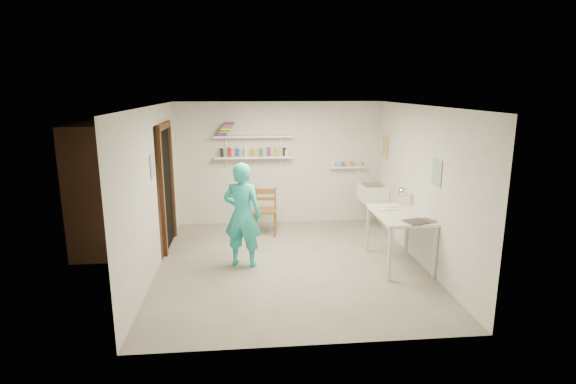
{
  "coord_description": "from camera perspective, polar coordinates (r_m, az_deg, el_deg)",
  "views": [
    {
      "loc": [
        -0.66,
        -6.46,
        2.65
      ],
      "look_at": [
        0.0,
        0.4,
        1.05
      ],
      "focal_mm": 28.0,
      "sensor_mm": 36.0,
      "label": 1
    }
  ],
  "objects": [
    {
      "name": "poster_left",
      "position": [
        6.73,
        -16.82,
        3.11
      ],
      "size": [
        0.01,
        0.28,
        0.36
      ],
      "primitive_type": "cube",
      "color": "#334C7F",
      "rests_on": "wall_left"
    },
    {
      "name": "wooden_chair",
      "position": [
        8.26,
        -2.93,
        -2.36
      ],
      "size": [
        0.46,
        0.45,
        0.91
      ],
      "primitive_type": "cube",
      "rotation": [
        0.0,
        0.0,
        -0.1
      ],
      "color": "brown",
      "rests_on": "ground"
    },
    {
      "name": "poster_right_a",
      "position": [
        8.74,
        12.24,
        5.55
      ],
      "size": [
        0.01,
        0.34,
        0.42
      ],
      "primitive_type": "cube",
      "color": "#995933",
      "rests_on": "wall_right"
    },
    {
      "name": "papers",
      "position": [
        6.94,
        14.1,
        -2.59
      ],
      "size": [
        0.3,
        0.22,
        0.02
      ],
      "color": "silver",
      "rests_on": "work_table"
    },
    {
      "name": "wall_clock",
      "position": [
        6.89,
        -6.38,
        -0.31
      ],
      "size": [
        0.28,
        0.12,
        0.29
      ],
      "primitive_type": "cylinder",
      "rotation": [
        1.57,
        0.0,
        -0.29
      ],
      "color": "#C7C788",
      "rests_on": "man"
    },
    {
      "name": "shelf_lower",
      "position": [
        8.69,
        -4.4,
        4.43
      ],
      "size": [
        1.5,
        0.22,
        0.03
      ],
      "primitive_type": "cube",
      "color": "white",
      "rests_on": "wall_back"
    },
    {
      "name": "wall_right",
      "position": [
        7.14,
        16.6,
        0.8
      ],
      "size": [
        0.02,
        4.5,
        2.4
      ],
      "primitive_type": "cube",
      "color": "silver",
      "rests_on": "ground"
    },
    {
      "name": "shelf_upper",
      "position": [
        8.64,
        -4.44,
        7.05
      ],
      "size": [
        1.5,
        0.22,
        0.03
      ],
      "primitive_type": "cube",
      "color": "white",
      "rests_on": "wall_back"
    },
    {
      "name": "work_table",
      "position": [
        7.06,
        13.91,
        -5.85
      ],
      "size": [
        0.73,
        1.22,
        0.81
      ],
      "primitive_type": "cube",
      "color": "silver",
      "rests_on": "ground"
    },
    {
      "name": "ledge_pots",
      "position": [
        8.98,
        7.52,
        3.54
      ],
      "size": [
        0.48,
        0.07,
        0.09
      ],
      "color": "silver",
      "rests_on": "ledge_shelf"
    },
    {
      "name": "corridor_box",
      "position": [
        7.94,
        -20.26,
        0.63
      ],
      "size": [
        1.4,
        1.5,
        2.1
      ],
      "primitive_type": "cube",
      "color": "brown",
      "rests_on": "ground"
    },
    {
      "name": "floor",
      "position": [
        7.01,
        0.32,
        -9.21
      ],
      "size": [
        4.0,
        4.5,
        0.02
      ],
      "primitive_type": "cube",
      "color": "slate",
      "rests_on": "ground"
    },
    {
      "name": "poster_right_b",
      "position": [
        6.58,
        18.37,
        2.33
      ],
      "size": [
        0.01,
        0.3,
        0.38
      ],
      "primitive_type": "cube",
      "color": "#3F724C",
      "rests_on": "wall_right"
    },
    {
      "name": "spray_cans",
      "position": [
        8.67,
        -4.41,
        5.08
      ],
      "size": [
        1.31,
        0.06,
        0.17
      ],
      "color": "black",
      "rests_on": "shelf_lower"
    },
    {
      "name": "door_lintel",
      "position": [
        7.64,
        -15.51,
        8.1
      ],
      "size": [
        0.06,
        1.05,
        0.1
      ],
      "primitive_type": "cube",
      "color": "brown",
      "rests_on": "wall_left"
    },
    {
      "name": "desk_lamp",
      "position": [
        7.4,
        14.41,
        0.04
      ],
      "size": [
        0.15,
        0.15,
        0.15
      ],
      "primitive_type": "sphere",
      "color": "silver",
      "rests_on": "work_table"
    },
    {
      "name": "door_jamb_near",
      "position": [
        7.32,
        -15.66,
        -0.45
      ],
      "size": [
        0.06,
        0.1,
        2.0
      ],
      "primitive_type": "cube",
      "color": "brown",
      "rests_on": "ground"
    },
    {
      "name": "door_jamb_far",
      "position": [
        8.28,
        -14.49,
        1.16
      ],
      "size": [
        0.06,
        0.1,
        2.0
      ],
      "primitive_type": "cube",
      "color": "brown",
      "rests_on": "ground"
    },
    {
      "name": "doorway_recess",
      "position": [
        7.8,
        -15.19,
        0.4
      ],
      "size": [
        0.02,
        0.9,
        2.0
      ],
      "primitive_type": "cube",
      "color": "black",
      "rests_on": "wall_left"
    },
    {
      "name": "ceiling",
      "position": [
        6.5,
        0.35,
        10.96
      ],
      "size": [
        4.0,
        4.5,
        0.02
      ],
      "primitive_type": "cube",
      "color": "silver",
      "rests_on": "wall_back"
    },
    {
      "name": "wall_left",
      "position": [
        6.75,
        -16.89,
        0.11
      ],
      "size": [
        0.02,
        4.5,
        2.4
      ],
      "primitive_type": "cube",
      "color": "silver",
      "rests_on": "ground"
    },
    {
      "name": "man",
      "position": [
        6.76,
        -5.8,
        -2.9
      ],
      "size": [
        0.67,
        0.53,
        1.59
      ],
      "primitive_type": "imported",
      "rotation": [
        0.0,
        0.0,
        2.85
      ],
      "color": "#23B0AB",
      "rests_on": "ground"
    },
    {
      "name": "belfast_sink",
      "position": [
        8.73,
        10.68,
        -0.07
      ],
      "size": [
        0.48,
        0.6,
        0.3
      ],
      "primitive_type": "cube",
      "color": "white",
      "rests_on": "wall_right"
    },
    {
      "name": "ledge_shelf",
      "position": [
        8.99,
        7.51,
        3.16
      ],
      "size": [
        0.7,
        0.14,
        0.03
      ],
      "primitive_type": "cube",
      "color": "white",
      "rests_on": "wall_back"
    },
    {
      "name": "wall_back",
      "position": [
        8.86,
        -1.16,
        3.65
      ],
      "size": [
        4.0,
        0.02,
        2.4
      ],
      "primitive_type": "cube",
      "color": "silver",
      "rests_on": "ground"
    },
    {
      "name": "wall_front",
      "position": [
        4.49,
        3.28,
        -5.78
      ],
      "size": [
        4.0,
        0.02,
        2.4
      ],
      "primitive_type": "cube",
      "color": "silver",
      "rests_on": "ground"
    },
    {
      "name": "book_stack",
      "position": [
        8.63,
        -7.95,
        7.9
      ],
      "size": [
        0.34,
        0.14,
        0.25
      ],
      "color": "red",
      "rests_on": "shelf_upper"
    }
  ]
}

